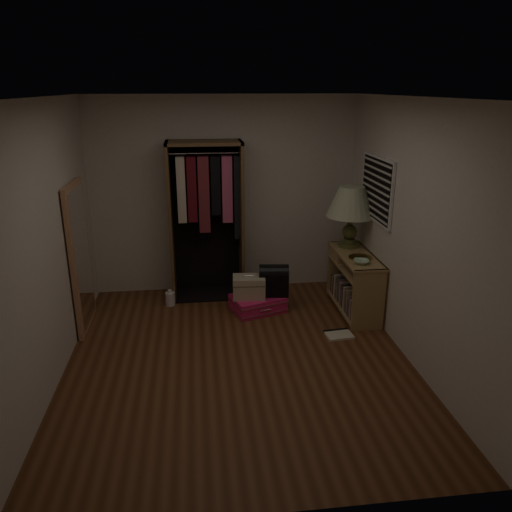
# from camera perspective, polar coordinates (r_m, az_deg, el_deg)

# --- Properties ---
(ground) EXTENTS (4.00, 4.00, 0.00)m
(ground) POSITION_cam_1_polar(r_m,az_deg,el_deg) (5.30, -2.00, -11.70)
(ground) COLOR #552E18
(ground) RESTS_ON ground
(room_walls) EXTENTS (3.52, 4.02, 2.60)m
(room_walls) POSITION_cam_1_polar(r_m,az_deg,el_deg) (4.76, -1.35, 4.36)
(room_walls) COLOR beige
(room_walls) RESTS_ON ground
(console_bookshelf) EXTENTS (0.42, 1.12, 0.75)m
(console_bookshelf) POSITION_cam_1_polar(r_m,az_deg,el_deg) (6.33, 11.07, -2.80)
(console_bookshelf) COLOR #A17D4E
(console_bookshelf) RESTS_ON ground
(open_wardrobe) EXTENTS (0.95, 0.50, 2.05)m
(open_wardrobe) POSITION_cam_1_polar(r_m,az_deg,el_deg) (6.49, -5.56, 5.66)
(open_wardrobe) COLOR brown
(open_wardrobe) RESTS_ON ground
(floor_mirror) EXTENTS (0.06, 0.80, 1.70)m
(floor_mirror) POSITION_cam_1_polar(r_m,az_deg,el_deg) (5.99, -19.44, -0.15)
(floor_mirror) COLOR tan
(floor_mirror) RESTS_ON ground
(pink_suitcase) EXTENTS (0.75, 0.64, 0.20)m
(pink_suitcase) POSITION_cam_1_polar(r_m,az_deg,el_deg) (6.31, 0.20, -5.41)
(pink_suitcase) COLOR #E01B60
(pink_suitcase) RESTS_ON ground
(train_case) EXTENTS (0.42, 0.31, 0.29)m
(train_case) POSITION_cam_1_polar(r_m,az_deg,el_deg) (6.19, -0.81, -3.53)
(train_case) COLOR tan
(train_case) RESTS_ON pink_suitcase
(black_bag) EXTENTS (0.39, 0.28, 0.40)m
(black_bag) POSITION_cam_1_polar(r_m,az_deg,el_deg) (6.25, 2.04, -2.67)
(black_bag) COLOR black
(black_bag) RESTS_ON pink_suitcase
(table_lamp) EXTENTS (0.70, 0.70, 0.77)m
(table_lamp) POSITION_cam_1_polar(r_m,az_deg,el_deg) (6.33, 10.84, 5.97)
(table_lamp) COLOR #4A4F26
(table_lamp) RESTS_ON console_bookshelf
(brass_tray) EXTENTS (0.28, 0.28, 0.02)m
(brass_tray) POSITION_cam_1_polar(r_m,az_deg,el_deg) (6.06, 11.83, -0.17)
(brass_tray) COLOR olive
(brass_tray) RESTS_ON console_bookshelf
(ceramic_bowl) EXTENTS (0.22, 0.22, 0.04)m
(ceramic_bowl) POSITION_cam_1_polar(r_m,az_deg,el_deg) (5.87, 11.94, -0.65)
(ceramic_bowl) COLOR #ACCFB0
(ceramic_bowl) RESTS_ON console_bookshelf
(white_jug) EXTENTS (0.16, 0.16, 0.21)m
(white_jug) POSITION_cam_1_polar(r_m,az_deg,el_deg) (6.55, -9.77, -4.82)
(white_jug) COLOR white
(white_jug) RESTS_ON ground
(floor_book) EXTENTS (0.32, 0.27, 0.03)m
(floor_book) POSITION_cam_1_polar(r_m,az_deg,el_deg) (5.83, 9.38, -8.79)
(floor_book) COLOR beige
(floor_book) RESTS_ON ground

